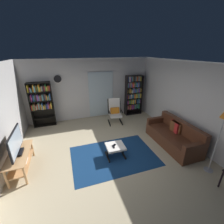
{
  "coord_description": "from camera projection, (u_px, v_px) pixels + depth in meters",
  "views": [
    {
      "loc": [
        -1.11,
        -3.48,
        2.89
      ],
      "look_at": [
        0.32,
        0.81,
        1.02
      ],
      "focal_mm": 23.88,
      "sensor_mm": 36.0,
      "label": 1
    }
  ],
  "objects": [
    {
      "name": "ground_plane",
      "position": [
        110.0,
        154.0,
        4.48
      ],
      "size": [
        7.02,
        7.02,
        0.0
      ],
      "primitive_type": "plane",
      "color": "#C1B08D"
    },
    {
      "name": "wall_back",
      "position": [
        90.0,
        90.0,
        6.52
      ],
      "size": [
        5.6,
        0.06,
        2.6
      ],
      "primitive_type": "cube",
      "color": "silver",
      "rests_on": "ground"
    },
    {
      "name": "wall_right",
      "position": [
        190.0,
        104.0,
        4.77
      ],
      "size": [
        0.06,
        6.0,
        2.6
      ],
      "primitive_type": "cube",
      "color": "silver",
      "rests_on": "ground"
    },
    {
      "name": "glass_door_panel",
      "position": [
        101.0,
        95.0,
        6.7
      ],
      "size": [
        1.1,
        0.01,
        2.0
      ],
      "primitive_type": "cube",
      "color": "silver"
    },
    {
      "name": "area_rug",
      "position": [
        114.0,
        156.0,
        4.4
      ],
      "size": [
        2.43,
        1.66,
        0.01
      ],
      "primitive_type": "cube",
      "color": "navy",
      "rests_on": "ground"
    },
    {
      "name": "tv_stand",
      "position": [
        20.0,
        159.0,
        3.77
      ],
      "size": [
        0.47,
        1.18,
        0.52
      ],
      "color": "tan",
      "rests_on": "ground"
    },
    {
      "name": "television",
      "position": [
        16.0,
        143.0,
        3.59
      ],
      "size": [
        0.2,
        0.98,
        0.61
      ],
      "color": "black",
      "rests_on": "tv_stand"
    },
    {
      "name": "bookshelf_near_tv",
      "position": [
        41.0,
        101.0,
        5.84
      ],
      "size": [
        0.84,
        0.3,
        1.79
      ],
      "color": "black",
      "rests_on": "ground"
    },
    {
      "name": "bookshelf_near_sofa",
      "position": [
        133.0,
        94.0,
        6.98
      ],
      "size": [
        0.79,
        0.3,
        1.86
      ],
      "color": "black",
      "rests_on": "ground"
    },
    {
      "name": "leather_sofa",
      "position": [
        174.0,
        136.0,
        4.86
      ],
      "size": [
        0.8,
        1.91,
        0.8
      ],
      "color": "#522B1B",
      "rests_on": "ground"
    },
    {
      "name": "lounge_armchair",
      "position": [
        115.0,
        110.0,
        6.33
      ],
      "size": [
        0.65,
        0.72,
        1.02
      ],
      "color": "black",
      "rests_on": "ground"
    },
    {
      "name": "ottoman",
      "position": [
        115.0,
        147.0,
        4.29
      ],
      "size": [
        0.54,
        0.5,
        0.36
      ],
      "color": "white",
      "rests_on": "ground"
    },
    {
      "name": "tv_remote",
      "position": [
        113.0,
        147.0,
        4.21
      ],
      "size": [
        0.04,
        0.15,
        0.02
      ],
      "primitive_type": "cube",
      "rotation": [
        0.0,
        0.0,
        0.03
      ],
      "color": "black",
      "rests_on": "ottoman"
    },
    {
      "name": "cell_phone",
      "position": [
        114.0,
        145.0,
        4.27
      ],
      "size": [
        0.14,
        0.15,
        0.01
      ],
      "primitive_type": "cube",
      "rotation": [
        0.0,
        0.0,
        -0.74
      ],
      "color": "black",
      "rests_on": "ottoman"
    },
    {
      "name": "floor_lamp_by_sofa",
      "position": [
        224.0,
        120.0,
        3.33
      ],
      "size": [
        0.22,
        0.22,
        1.76
      ],
      "color": "#A5A5AD",
      "rests_on": "ground"
    },
    {
      "name": "wall_clock",
      "position": [
        58.0,
        79.0,
        5.87
      ],
      "size": [
        0.29,
        0.03,
        0.29
      ],
      "color": "silver"
    }
  ]
}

